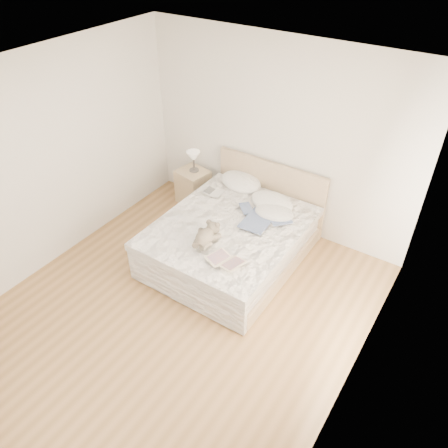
{
  "coord_description": "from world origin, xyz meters",
  "views": [
    {
      "loc": [
        2.4,
        -2.65,
        3.96
      ],
      "look_at": [
        -0.05,
        1.05,
        0.62
      ],
      "focal_mm": 35.0,
      "sensor_mm": 36.0,
      "label": 1
    }
  ],
  "objects_px": {
    "nightstand": "(193,187)",
    "childrens_book": "(226,261)",
    "bed": "(233,239)",
    "teddy_bear": "(205,242)",
    "table_lamp": "(194,157)",
    "photo_book": "(214,193)"
  },
  "relations": [
    {
      "from": "childrens_book",
      "to": "nightstand",
      "type": "bearing_deg",
      "value": 151.73
    },
    {
      "from": "photo_book",
      "to": "bed",
      "type": "bearing_deg",
      "value": -35.16
    },
    {
      "from": "childrens_book",
      "to": "teddy_bear",
      "type": "height_order",
      "value": "teddy_bear"
    },
    {
      "from": "nightstand",
      "to": "photo_book",
      "type": "xyz_separation_m",
      "value": [
        0.68,
        -0.41,
        0.35
      ]
    },
    {
      "from": "childrens_book",
      "to": "table_lamp",
      "type": "bearing_deg",
      "value": 150.98
    },
    {
      "from": "bed",
      "to": "photo_book",
      "type": "distance_m",
      "value": 0.76
    },
    {
      "from": "table_lamp",
      "to": "photo_book",
      "type": "relative_size",
      "value": 1.14
    },
    {
      "from": "photo_book",
      "to": "childrens_book",
      "type": "xyz_separation_m",
      "value": [
        0.93,
        -1.1,
        0.0
      ]
    },
    {
      "from": "bed",
      "to": "childrens_book",
      "type": "distance_m",
      "value": 0.87
    },
    {
      "from": "photo_book",
      "to": "teddy_bear",
      "type": "relative_size",
      "value": 0.75
    },
    {
      "from": "bed",
      "to": "photo_book",
      "type": "relative_size",
      "value": 7.49
    },
    {
      "from": "nightstand",
      "to": "photo_book",
      "type": "relative_size",
      "value": 1.95
    },
    {
      "from": "bed",
      "to": "photo_book",
      "type": "xyz_separation_m",
      "value": [
        -0.57,
        0.38,
        0.32
      ]
    },
    {
      "from": "nightstand",
      "to": "childrens_book",
      "type": "xyz_separation_m",
      "value": [
        1.61,
        -1.51,
        0.35
      ]
    },
    {
      "from": "nightstand",
      "to": "bed",
      "type": "bearing_deg",
      "value": -32.06
    },
    {
      "from": "childrens_book",
      "to": "teddy_bear",
      "type": "relative_size",
      "value": 1.07
    },
    {
      "from": "bed",
      "to": "photo_book",
      "type": "bearing_deg",
      "value": 146.66
    },
    {
      "from": "nightstand",
      "to": "childrens_book",
      "type": "relative_size",
      "value": 1.38
    },
    {
      "from": "bed",
      "to": "teddy_bear",
      "type": "height_order",
      "value": "bed"
    },
    {
      "from": "photo_book",
      "to": "childrens_book",
      "type": "distance_m",
      "value": 1.45
    },
    {
      "from": "childrens_book",
      "to": "teddy_bear",
      "type": "xyz_separation_m",
      "value": [
        -0.39,
        0.13,
        0.02
      ]
    },
    {
      "from": "bed",
      "to": "teddy_bear",
      "type": "bearing_deg",
      "value": -92.7
    }
  ]
}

